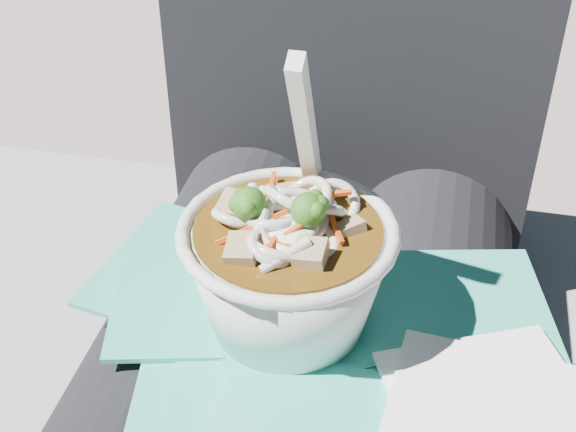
% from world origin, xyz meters
% --- Properties ---
extents(lap, '(0.33, 0.48, 0.15)m').
position_xyz_m(lap, '(0.00, 0.00, 0.54)').
color(lap, black).
rests_on(lap, stone_ledge).
extents(person_body, '(0.34, 0.94, 1.01)m').
position_xyz_m(person_body, '(-0.00, 0.09, 0.56)').
color(person_body, black).
rests_on(person_body, ground).
extents(plastic_bag, '(0.36, 0.35, 0.02)m').
position_xyz_m(plastic_bag, '(0.01, -0.03, 0.62)').
color(plastic_bag, teal).
rests_on(plastic_bag, lap).
extents(napkins, '(0.16, 0.16, 0.01)m').
position_xyz_m(napkins, '(0.13, -0.06, 0.63)').
color(napkins, white).
rests_on(napkins, plastic_bag).
extents(udon_bowl, '(0.17, 0.17, 0.19)m').
position_xyz_m(udon_bowl, '(-0.00, -0.01, 0.68)').
color(udon_bowl, silver).
rests_on(udon_bowl, plastic_bag).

